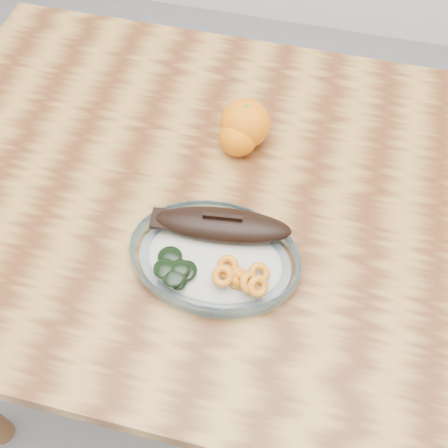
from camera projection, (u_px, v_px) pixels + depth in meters
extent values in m
plane|color=slate|center=(237.00, 358.00, 1.56)|extent=(3.00, 3.00, 0.00)
cube|color=#5A2F15|center=(245.00, 204.00, 0.95)|extent=(1.20, 0.80, 0.04)
cylinder|color=brown|center=(74.00, 148.00, 1.52)|extent=(0.06, 0.06, 0.71)
ellipsoid|color=white|center=(215.00, 261.00, 0.86)|extent=(0.47, 0.34, 0.01)
torus|color=#93CEE4|center=(215.00, 257.00, 0.85)|extent=(0.48, 0.48, 0.03)
ellipsoid|color=beige|center=(214.00, 255.00, 0.85)|extent=(0.42, 0.30, 0.02)
ellipsoid|color=black|center=(223.00, 219.00, 0.85)|extent=(0.22, 0.09, 0.04)
ellipsoid|color=black|center=(223.00, 222.00, 0.86)|extent=(0.19, 0.07, 0.02)
cube|color=black|center=(163.00, 213.00, 0.86)|extent=(0.04, 0.04, 0.01)
cube|color=black|center=(223.00, 213.00, 0.84)|extent=(0.06, 0.01, 0.02)
torus|color=#CF600F|center=(228.00, 260.00, 0.82)|extent=(0.04, 0.04, 0.03)
torus|color=#CF600F|center=(229.00, 267.00, 0.81)|extent=(0.04, 0.04, 0.03)
torus|color=#CF600F|center=(239.00, 273.00, 0.81)|extent=(0.05, 0.04, 0.03)
torus|color=#CF600F|center=(238.00, 272.00, 0.81)|extent=(0.04, 0.04, 0.04)
torus|color=#CF600F|center=(260.00, 268.00, 0.81)|extent=(0.04, 0.05, 0.03)
torus|color=#CF600F|center=(243.00, 271.00, 0.81)|extent=(0.04, 0.03, 0.04)
torus|color=#CF600F|center=(223.00, 271.00, 0.79)|extent=(0.05, 0.05, 0.03)
torus|color=#CF600F|center=(258.00, 281.00, 0.78)|extent=(0.04, 0.05, 0.04)
torus|color=#CF600F|center=(250.00, 277.00, 0.79)|extent=(0.03, 0.04, 0.04)
ellipsoid|color=black|center=(176.00, 271.00, 0.81)|extent=(0.04, 0.04, 0.01)
ellipsoid|color=black|center=(169.00, 251.00, 0.83)|extent=(0.05, 0.05, 0.01)
ellipsoid|color=black|center=(186.00, 265.00, 0.82)|extent=(0.04, 0.04, 0.01)
ellipsoid|color=black|center=(178.00, 274.00, 0.81)|extent=(0.03, 0.04, 0.01)
ellipsoid|color=black|center=(173.00, 271.00, 0.80)|extent=(0.04, 0.04, 0.01)
ellipsoid|color=black|center=(164.00, 263.00, 0.81)|extent=(0.05, 0.04, 0.01)
ellipsoid|color=black|center=(178.00, 264.00, 0.81)|extent=(0.05, 0.05, 0.01)
sphere|color=#EA6004|center=(245.00, 124.00, 0.97)|extent=(0.09, 0.09, 0.09)
sphere|color=#EA6004|center=(238.00, 137.00, 0.96)|extent=(0.07, 0.07, 0.07)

